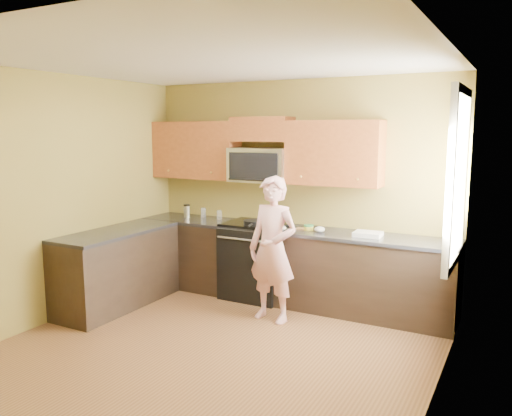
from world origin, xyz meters
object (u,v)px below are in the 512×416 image
Objects in this scene: stove at (256,260)px; butter_tub at (309,230)px; microwave at (261,182)px; frying_pan at (255,225)px; travel_mug at (187,218)px; woman at (273,249)px.

butter_tub is at bearing 0.67° from stove.
stove is 0.98m from microwave.
butter_tub is (0.64, 0.15, -0.03)m from frying_pan.
butter_tub is 1.77m from travel_mug.
frying_pan reaches higher than butter_tub.
stove is 1.16m from travel_mug.
woman reaches higher than frying_pan.
stove is 0.50m from frying_pan.
stove is at bearing -90.00° from microwave.
stove is 8.29× the size of butter_tub.
microwave is at bearing 90.00° from stove.
butter_tub reaches higher than stove.
stove is 0.59× the size of woman.
butter_tub is at bearing 82.99° from woman.
woman reaches higher than butter_tub.
microwave reaches higher than woman.
microwave reaches higher than travel_mug.
frying_pan is at bearing -77.75° from microwave.
frying_pan is (-0.48, 0.47, 0.15)m from woman.
woman is (0.54, -0.62, 0.33)m from stove.
frying_pan is 0.66m from butter_tub.
frying_pan is at bearing -9.07° from travel_mug.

